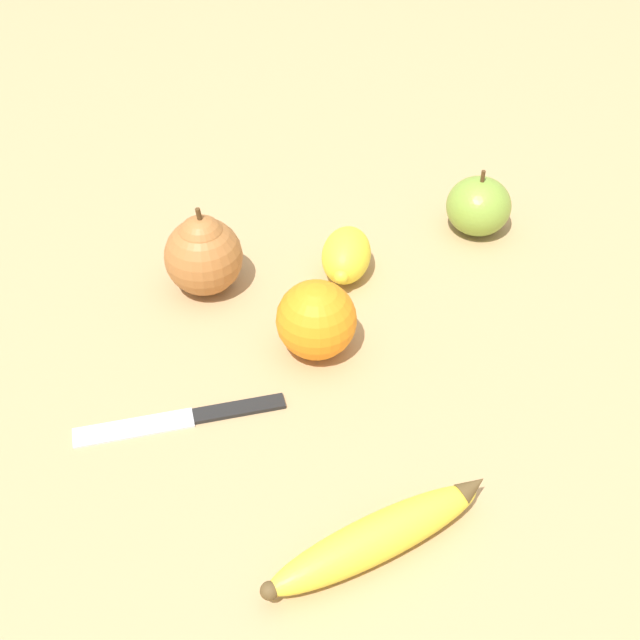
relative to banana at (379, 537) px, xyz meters
The scene contains 7 objects.
ground_plane 0.16m from the banana, 153.47° to the left, with size 3.00×3.00×0.00m, color tan.
banana is the anchor object (origin of this frame).
orange 0.23m from the banana, behind, with size 0.08×0.08×0.08m.
pear 0.35m from the banana, behind, with size 0.08×0.08×0.10m.
apple 0.43m from the banana, 142.47° to the left, with size 0.07×0.07×0.08m.
lemon 0.34m from the banana, 162.72° to the left, with size 0.09×0.08×0.05m.
paring_knife 0.21m from the banana, 150.10° to the right, with size 0.04×0.19×0.01m.
Camera 1 is at (0.49, -0.25, 0.59)m, focal length 50.00 mm.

